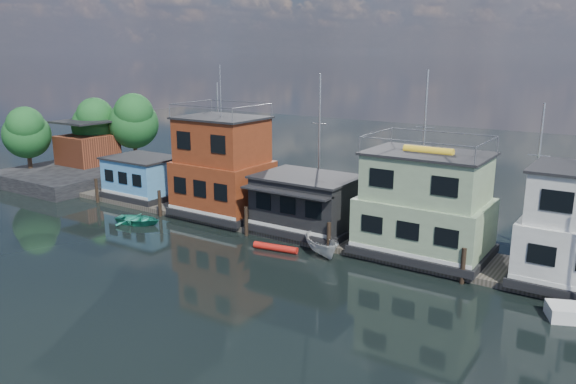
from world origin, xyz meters
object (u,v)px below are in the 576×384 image
Objects in this scene: houseboat_blue at (143,177)px; houseboat_dark at (306,203)px; red_kayak at (275,248)px; houseboat_green at (425,206)px; dinghy_teal at (138,219)px; motorboat at (322,246)px; houseboat_red at (223,168)px.

houseboat_dark is (17.50, -0.02, 0.21)m from houseboat_blue.
red_kayak is (17.70, -4.33, -1.97)m from houseboat_blue.
red_kayak is at bearing -153.80° from houseboat_green.
houseboat_green reaches higher than houseboat_blue.
dinghy_teal reaches higher than red_kayak.
houseboat_green is 22.23m from dinghy_teal.
red_kayak is at bearing -87.32° from houseboat_dark.
houseboat_blue reaches higher than motorboat.
houseboat_red is at bearing 143.13° from red_kayak.
houseboat_blue is 0.76× the size of houseboat_green.
houseboat_blue is 17.50m from houseboat_dark.
houseboat_blue is at bearing -180.00° from houseboat_green.
red_kayak is (-8.80, -4.33, -3.31)m from houseboat_green.
houseboat_red reaches higher than houseboat_dark.
houseboat_blue is 1.74× the size of motorboat.
houseboat_blue is 0.86× the size of houseboat_dark.
dinghy_teal is at bearing 129.08° from motorboat.
houseboat_red is at bearing 179.86° from houseboat_dark.
red_kayak is at bearing -13.74° from houseboat_blue.
houseboat_dark is 2.01× the size of dinghy_teal.
houseboat_dark is 13.59m from dinghy_teal.
motorboat is (3.37, -3.44, -1.71)m from houseboat_dark.
houseboat_red is at bearing -180.00° from houseboat_green.
houseboat_red is 3.23× the size of motorboat.
houseboat_blue reaches higher than red_kayak.
houseboat_green is at bearing 0.00° from houseboat_blue.
dinghy_teal is at bearing -156.92° from houseboat_dark.
dinghy_teal is at bearing -166.10° from houseboat_green.
houseboat_dark is at bearing -84.43° from dinghy_teal.
houseboat_blue is 1.99× the size of red_kayak.
houseboat_green is at bearing 0.12° from houseboat_dark.
houseboat_green reaches higher than houseboat_dark.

